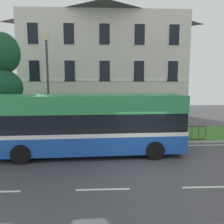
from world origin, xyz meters
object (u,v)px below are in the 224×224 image
at_px(street_lamp_post, 48,81).
at_px(litter_bin, 181,131).
at_px(georgian_townhouse, 104,59).
at_px(single_decker_bus, 90,123).
at_px(evergreen_tree, 0,100).

xyz_separation_m(street_lamp_post, litter_bin, (8.87, -0.33, -3.38)).
bearing_deg(georgian_townhouse, single_decker_bus, -94.11).
relative_size(georgian_townhouse, evergreen_tree, 2.04).
bearing_deg(litter_bin, street_lamp_post, 177.88).
distance_m(georgian_townhouse, single_decker_bus, 13.52).
xyz_separation_m(georgian_townhouse, street_lamp_post, (-3.79, -9.87, -2.44)).
bearing_deg(evergreen_tree, street_lamp_post, -15.94).
distance_m(single_decker_bus, litter_bin, 6.54).
bearing_deg(single_decker_bus, evergreen_tree, 147.17).
bearing_deg(evergreen_tree, single_decker_bus, -30.27).
bearing_deg(georgian_townhouse, litter_bin, -63.52).
distance_m(georgian_townhouse, litter_bin, 12.79).
bearing_deg(georgian_townhouse, street_lamp_post, -111.00).
height_order(single_decker_bus, street_lamp_post, street_lamp_post).
height_order(evergreen_tree, single_decker_bus, evergreen_tree).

